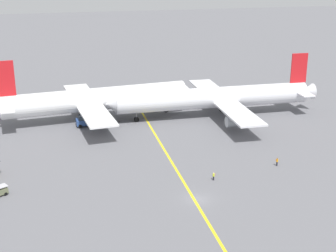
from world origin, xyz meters
name	(u,v)px	position (x,y,z in m)	size (l,w,h in m)	color
ground_plane	(198,199)	(0.00, 0.00, 0.00)	(600.00, 600.00, 0.00)	slate
taxiway_stripe	(180,175)	(-0.58, 10.00, 0.00)	(0.50, 120.00, 0.01)	yellow
airliner_at_gate_left	(95,100)	(-12.60, 47.37, 5.27)	(51.66, 38.87, 16.54)	white
airliner_being_pushed	(215,98)	(17.56, 43.07, 4.95)	(55.40, 42.89, 15.46)	silver
pushback_tug	(87,121)	(-15.09, 43.26, 1.26)	(8.94, 3.44, 2.95)	#2D4C8C
ground_crew_marshaller_foreground	(277,162)	(19.26, 9.88, 0.90)	(0.50, 0.36, 1.72)	black
ground_crew_ramp_agent_by_cones	(214,176)	(4.98, 6.57, 0.80)	(0.50, 0.36, 1.54)	black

